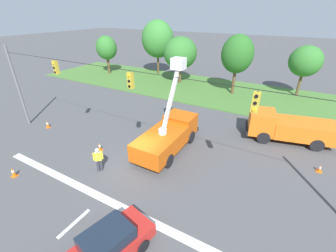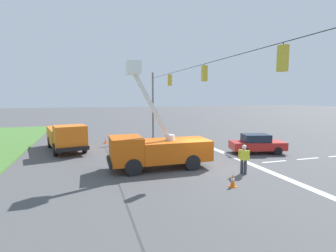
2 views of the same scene
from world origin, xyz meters
TOP-DOWN VIEW (x-y plane):
  - ground_plane at (0.00, 0.00)m, footprint 200.00×200.00m
  - grass_verge at (0.00, 18.00)m, footprint 56.00×12.00m
  - lane_markings at (0.00, -5.14)m, footprint 17.60×15.25m
  - signal_gantry at (-0.04, -0.00)m, footprint 26.20×0.33m
  - tree_far_west at (-19.49, 18.13)m, footprint 3.44×3.21m
  - tree_west at (-12.01, 21.92)m, footprint 5.20×4.72m
  - tree_centre at (-6.56, 19.16)m, footprint 4.62×4.98m
  - tree_east at (1.61, 18.03)m, footprint 3.82×3.60m
  - tree_far_east at (8.88, 21.17)m, footprint 3.67×3.44m
  - utility_truck_bucket_lift at (0.79, 2.73)m, footprint 2.52×6.52m
  - utility_truck_support_near at (8.58, 8.76)m, footprint 7.06×3.83m
  - sedan_red at (2.79, -6.19)m, footprint 2.71×4.59m
  - road_worker at (-1.92, -1.86)m, footprint 0.47×0.51m
  - traffic_cone_foreground_right at (-10.67, 0.37)m, footprint 0.36×0.36m
  - traffic_cone_mid_left at (-6.38, -5.09)m, footprint 0.36×0.36m
  - traffic_cone_mid_right at (-3.71, -0.06)m, footprint 0.36×0.36m
  - traffic_cone_lane_edge_a at (11.00, 5.33)m, footprint 0.36×0.36m

SIDE VIEW (x-z plane):
  - ground_plane at x=0.00m, z-range 0.00..0.00m
  - lane_markings at x=0.00m, z-range 0.00..0.01m
  - grass_verge at x=0.00m, z-range 0.00..0.10m
  - traffic_cone_lane_edge_a at x=11.00m, z-range -0.02..0.57m
  - traffic_cone_mid_right at x=-3.71m, z-range -0.01..0.68m
  - traffic_cone_mid_left at x=-6.38m, z-range -0.01..0.71m
  - traffic_cone_foreground_right at x=-10.67m, z-range -0.01..0.72m
  - sedan_red at x=2.79m, z-range 0.01..1.57m
  - road_worker at x=-1.92m, z-range 0.11..1.88m
  - utility_truck_support_near at x=8.58m, z-range 0.05..2.39m
  - utility_truck_bucket_lift at x=0.79m, z-range -2.03..4.70m
  - tree_far_west at x=-19.49m, z-range 1.14..7.24m
  - tree_centre at x=-6.56m, z-range 1.03..7.56m
  - tree_far_east at x=8.88m, z-range 1.26..7.41m
  - signal_gantry at x=-0.04m, z-range 0.83..8.03m
  - tree_east at x=1.61m, z-range 1.35..8.62m
  - tree_west at x=-12.01m, z-range 1.36..9.80m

